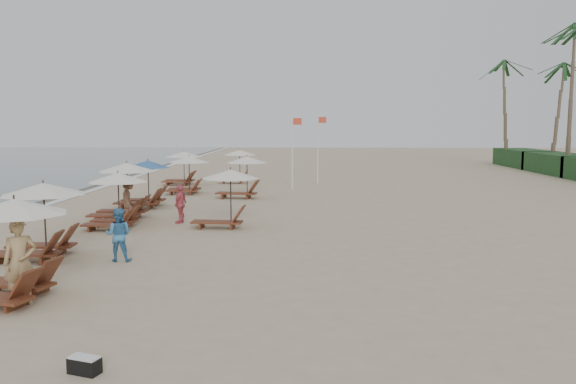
{
  "coord_description": "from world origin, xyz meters",
  "views": [
    {
      "loc": [
        1.32,
        -16.61,
        3.95
      ],
      "look_at": [
        0.8,
        5.69,
        1.3
      ],
      "focal_mm": 35.79,
      "sensor_mm": 36.0,
      "label": 1
    }
  ],
  "objects_px": {
    "lounger_station_3": "(122,193)",
    "lounger_station_4": "(143,186)",
    "lounger_station_1": "(37,220)",
    "beachgoer_far_a": "(180,204)",
    "lounger_station_5": "(186,174)",
    "inland_station_0": "(225,192)",
    "flag_pole_near": "(293,148)",
    "beachgoer_near": "(20,262)",
    "lounger_station_6": "(181,167)",
    "inland_station_2": "(237,162)",
    "duffel_bag": "(84,365)",
    "lounger_station_2": "(114,198)",
    "beachgoer_mid_a": "(119,235)",
    "beachgoer_mid_b": "(129,200)",
    "lounger_station_0": "(7,249)",
    "inland_station_1": "(242,174)"
  },
  "relations": [
    {
      "from": "lounger_station_0",
      "to": "beachgoer_far_a",
      "type": "relative_size",
      "value": 1.68
    },
    {
      "from": "inland_station_2",
      "to": "duffel_bag",
      "type": "xyz_separation_m",
      "value": [
        0.89,
        -29.6,
        -1.26
      ]
    },
    {
      "from": "inland_station_1",
      "to": "inland_station_2",
      "type": "distance_m",
      "value": 7.92
    },
    {
      "from": "lounger_station_2",
      "to": "beachgoer_near",
      "type": "distance_m",
      "value": 9.22
    },
    {
      "from": "lounger_station_4",
      "to": "lounger_station_5",
      "type": "distance_m",
      "value": 5.36
    },
    {
      "from": "beachgoer_mid_b",
      "to": "beachgoer_far_a",
      "type": "xyz_separation_m",
      "value": [
        2.03,
        0.12,
        -0.16
      ]
    },
    {
      "from": "beachgoer_near",
      "to": "inland_station_2",
      "type": "bearing_deg",
      "value": 56.39
    },
    {
      "from": "lounger_station_3",
      "to": "inland_station_1",
      "type": "xyz_separation_m",
      "value": [
        4.23,
        7.09,
        0.14
      ]
    },
    {
      "from": "inland_station_0",
      "to": "lounger_station_4",
      "type": "bearing_deg",
      "value": 130.89
    },
    {
      "from": "beachgoer_far_a",
      "to": "lounger_station_4",
      "type": "bearing_deg",
      "value": -134.25
    },
    {
      "from": "inland_station_0",
      "to": "flag_pole_near",
      "type": "bearing_deg",
      "value": 79.44
    },
    {
      "from": "lounger_station_3",
      "to": "lounger_station_5",
      "type": "bearing_deg",
      "value": 84.44
    },
    {
      "from": "inland_station_0",
      "to": "duffel_bag",
      "type": "relative_size",
      "value": 4.78
    },
    {
      "from": "beachgoer_far_a",
      "to": "duffel_bag",
      "type": "xyz_separation_m",
      "value": [
        1.38,
        -13.91,
        -0.64
      ]
    },
    {
      "from": "lounger_station_2",
      "to": "lounger_station_6",
      "type": "bearing_deg",
      "value": 92.87
    },
    {
      "from": "lounger_station_6",
      "to": "duffel_bag",
      "type": "distance_m",
      "value": 28.86
    },
    {
      "from": "inland_station_0",
      "to": "inland_station_2",
      "type": "distance_m",
      "value": 16.69
    },
    {
      "from": "lounger_station_0",
      "to": "lounger_station_2",
      "type": "distance_m",
      "value": 8.97
    },
    {
      "from": "lounger_station_4",
      "to": "inland_station_1",
      "type": "bearing_deg",
      "value": 38.03
    },
    {
      "from": "lounger_station_2",
      "to": "inland_station_0",
      "type": "height_order",
      "value": "inland_station_0"
    },
    {
      "from": "beachgoer_near",
      "to": "duffel_bag",
      "type": "height_order",
      "value": "beachgoer_near"
    },
    {
      "from": "lounger_station_2",
      "to": "inland_station_2",
      "type": "xyz_separation_m",
      "value": [
        2.74,
        16.97,
        0.25
      ]
    },
    {
      "from": "beachgoer_mid_a",
      "to": "lounger_station_1",
      "type": "bearing_deg",
      "value": -7.4
    },
    {
      "from": "duffel_bag",
      "to": "beachgoer_mid_b",
      "type": "bearing_deg",
      "value": 103.9
    },
    {
      "from": "flag_pole_near",
      "to": "lounger_station_0",
      "type": "bearing_deg",
      "value": -105.19
    },
    {
      "from": "lounger_station_6",
      "to": "beachgoer_far_a",
      "type": "xyz_separation_m",
      "value": [
        3.04,
        -14.6,
        -0.39
      ]
    },
    {
      "from": "inland_station_2",
      "to": "flag_pole_near",
      "type": "distance_m",
      "value": 5.48
    },
    {
      "from": "lounger_station_0",
      "to": "inland_station_0",
      "type": "distance_m",
      "value": 9.97
    },
    {
      "from": "lounger_station_2",
      "to": "duffel_bag",
      "type": "bearing_deg",
      "value": -73.97
    },
    {
      "from": "lounger_station_3",
      "to": "lounger_station_4",
      "type": "bearing_deg",
      "value": 92.19
    },
    {
      "from": "inland_station_2",
      "to": "flag_pole_near",
      "type": "relative_size",
      "value": 0.58
    },
    {
      "from": "lounger_station_3",
      "to": "beachgoer_near",
      "type": "bearing_deg",
      "value": -83.46
    },
    {
      "from": "lounger_station_1",
      "to": "beachgoer_far_a",
      "type": "bearing_deg",
      "value": 64.32
    },
    {
      "from": "lounger_station_3",
      "to": "beachgoer_mid_b",
      "type": "distance_m",
      "value": 1.07
    },
    {
      "from": "lounger_station_6",
      "to": "inland_station_0",
      "type": "relative_size",
      "value": 1.0
    },
    {
      "from": "lounger_station_3",
      "to": "inland_station_0",
      "type": "relative_size",
      "value": 1.02
    },
    {
      "from": "beachgoer_mid_a",
      "to": "beachgoer_mid_b",
      "type": "distance_m",
      "value": 6.48
    },
    {
      "from": "inland_station_0",
      "to": "flag_pole_near",
      "type": "distance_m",
      "value": 13.13
    },
    {
      "from": "lounger_station_2",
      "to": "beachgoer_mid_a",
      "type": "distance_m",
      "value": 5.44
    },
    {
      "from": "lounger_station_1",
      "to": "duffel_bag",
      "type": "xyz_separation_m",
      "value": [
        4.32,
        -7.8,
        -1.02
      ]
    },
    {
      "from": "lounger_station_1",
      "to": "flag_pole_near",
      "type": "bearing_deg",
      "value": 68.09
    },
    {
      "from": "lounger_station_6",
      "to": "lounger_station_5",
      "type": "bearing_deg",
      "value": -75.02
    },
    {
      "from": "lounger_station_2",
      "to": "beachgoer_mid_b",
      "type": "height_order",
      "value": "lounger_station_2"
    },
    {
      "from": "lounger_station_4",
      "to": "inland_station_0",
      "type": "bearing_deg",
      "value": -49.11
    },
    {
      "from": "inland_station_0",
      "to": "beachgoer_mid_b",
      "type": "relative_size",
      "value": 1.41
    },
    {
      "from": "lounger_station_1",
      "to": "beachgoer_far_a",
      "type": "xyz_separation_m",
      "value": [
        2.93,
        6.1,
        -0.38
      ]
    },
    {
      "from": "lounger_station_5",
      "to": "lounger_station_4",
      "type": "bearing_deg",
      "value": -100.86
    },
    {
      "from": "lounger_station_0",
      "to": "beachgoer_mid_b",
      "type": "relative_size",
      "value": 1.38
    },
    {
      "from": "lounger_station_3",
      "to": "duffel_bag",
      "type": "bearing_deg",
      "value": -74.81
    },
    {
      "from": "lounger_station_0",
      "to": "lounger_station_1",
      "type": "xyz_separation_m",
      "value": [
        -1.23,
        4.12,
        -0.03
      ]
    }
  ]
}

